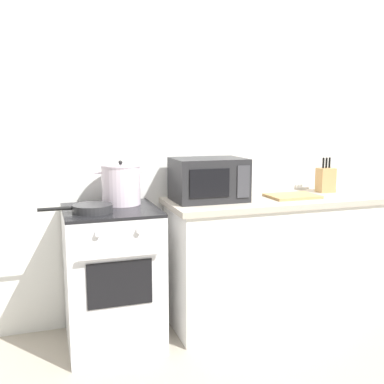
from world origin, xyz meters
name	(u,v)px	position (x,y,z in m)	size (l,w,h in m)	color
ground_plane	(191,381)	(0.00, 0.00, 0.00)	(10.00, 10.00, 0.00)	#9E9384
back_wall	(189,151)	(0.30, 0.97, 1.25)	(4.40, 0.10, 2.50)	silver
lower_cabinet_right	(279,260)	(0.90, 0.62, 0.44)	(1.64, 0.56, 0.88)	white
countertop_right	(281,200)	(0.90, 0.62, 0.90)	(1.70, 0.60, 0.04)	#ADA393
stove	(113,277)	(-0.35, 0.60, 0.46)	(0.60, 0.64, 0.92)	silver
stock_pot	(121,184)	(-0.26, 0.73, 1.06)	(0.35, 0.27, 0.30)	silver
frying_pan	(92,208)	(-0.48, 0.52, 0.95)	(0.45, 0.25, 0.05)	#28282B
microwave	(209,179)	(0.35, 0.68, 1.07)	(0.50, 0.37, 0.30)	#232326
cutting_board	(292,196)	(0.98, 0.60, 0.93)	(0.36, 0.26, 0.02)	tan
knife_block	(326,180)	(1.36, 0.74, 1.02)	(0.13, 0.10, 0.27)	tan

